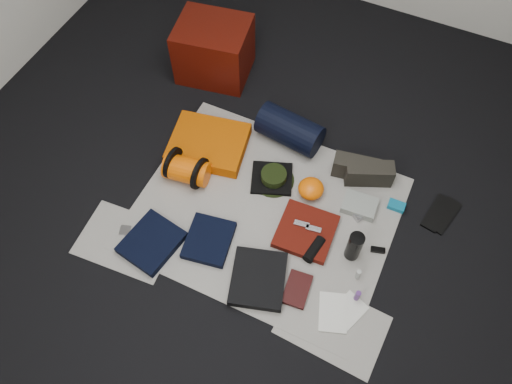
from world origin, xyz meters
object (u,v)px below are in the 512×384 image
at_px(red_cabinet, 214,50).
at_px(stuff_sack, 187,170).
at_px(compact_camera, 357,214).
at_px(paperback_book, 297,289).
at_px(sleeping_pad, 209,144).
at_px(water_bottle, 354,246).
at_px(navy_duffel, 290,129).

height_order(red_cabinet, stuff_sack, red_cabinet).
distance_m(compact_camera, paperback_book, 0.64).
relative_size(red_cabinet, stuff_sack, 1.76).
bearing_deg(sleeping_pad, compact_camera, -3.98).
relative_size(stuff_sack, water_bottle, 1.28).
distance_m(navy_duffel, paperback_book, 1.11).
distance_m(sleeping_pad, paperback_book, 1.18).
xyz_separation_m(compact_camera, paperback_book, (-0.15, -0.62, -0.00)).
bearing_deg(navy_duffel, red_cabinet, 161.43).
height_order(red_cabinet, sleeping_pad, red_cabinet).
relative_size(compact_camera, paperback_book, 0.42).
bearing_deg(water_bottle, compact_camera, 102.46).
relative_size(red_cabinet, navy_duffel, 1.17).
bearing_deg(stuff_sack, water_bottle, -3.33).
xyz_separation_m(stuff_sack, compact_camera, (1.12, 0.20, -0.07)).
bearing_deg(stuff_sack, navy_duffel, 49.63).
bearing_deg(stuff_sack, paperback_book, -23.55).
relative_size(navy_duffel, compact_camera, 4.98).
distance_m(water_bottle, compact_camera, 0.29).
height_order(sleeping_pad, compact_camera, sleeping_pad).
bearing_deg(water_bottle, navy_duffel, 136.97).
relative_size(red_cabinet, paperback_book, 2.41).
bearing_deg(water_bottle, red_cabinet, 145.14).
relative_size(navy_duffel, water_bottle, 1.93).
distance_m(water_bottle, paperback_book, 0.42).
height_order(stuff_sack, navy_duffel, navy_duffel).
relative_size(sleeping_pad, stuff_sack, 1.74).
xyz_separation_m(sleeping_pad, water_bottle, (1.17, -0.34, 0.07)).
relative_size(sleeping_pad, navy_duffel, 1.15).
height_order(compact_camera, paperback_book, compact_camera).
distance_m(red_cabinet, sleeping_pad, 0.76).
height_order(stuff_sack, water_bottle, water_bottle).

